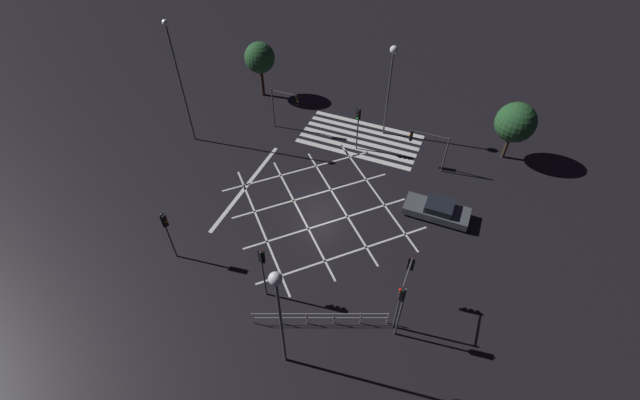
{
  "coord_description": "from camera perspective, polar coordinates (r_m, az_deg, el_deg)",
  "views": [
    {
      "loc": [
        -8.17,
        19.57,
        22.24
      ],
      "look_at": [
        0.0,
        0.0,
        0.86
      ],
      "focal_mm": 24.0,
      "sensor_mm": 36.0,
      "label": 1
    }
  ],
  "objects": [
    {
      "name": "traffic_light_nw_main",
      "position": [
        22.64,
        10.72,
        -13.32
      ],
      "size": [
        0.39,
        0.36,
        4.49
      ],
      "color": "#424244",
      "rests_on": "ground_plane"
    },
    {
      "name": "traffic_light_nw_cross",
      "position": [
        23.82,
        11.38,
        -10.56
      ],
      "size": [
        0.36,
        2.41,
        3.9
      ],
      "rotation": [
        0.0,
        0.0,
        -1.57
      ],
      "color": "#424244",
      "rests_on": "ground_plane"
    },
    {
      "name": "traffic_light_se_main",
      "position": [
        36.52,
        -4.55,
        12.86
      ],
      "size": [
        2.45,
        0.36,
        3.76
      ],
      "rotation": [
        0.0,
        0.0,
        3.14
      ],
      "color": "#424244",
      "rests_on": "ground_plane"
    },
    {
      "name": "waiting_car",
      "position": [
        30.91,
        15.34,
        -1.27
      ],
      "size": [
        4.51,
        1.85,
        1.27
      ],
      "color": "#474C51",
      "rests_on": "ground_plane"
    },
    {
      "name": "traffic_light_median_south",
      "position": [
        34.24,
        5.08,
        10.46
      ],
      "size": [
        0.36,
        0.39,
        3.92
      ],
      "rotation": [
        0.0,
        0.0,
        1.57
      ],
      "color": "#424244",
      "rests_on": "ground_plane"
    },
    {
      "name": "traffic_light_ne_main",
      "position": [
        27.31,
        -19.74,
        -3.49
      ],
      "size": [
        0.39,
        0.36,
        3.98
      ],
      "rotation": [
        0.0,
        0.0,
        3.14
      ],
      "color": "#424244",
      "rests_on": "ground_plane"
    },
    {
      "name": "ground_plane",
      "position": [
        30.72,
        -0.0,
        -1.13
      ],
      "size": [
        200.0,
        200.0,
        0.0
      ],
      "primitive_type": "plane",
      "color": "black"
    },
    {
      "name": "street_tree_far",
      "position": [
        36.15,
        24.62,
        9.37
      ],
      "size": [
        3.06,
        3.06,
        4.9
      ],
      "color": "#38281C",
      "rests_on": "ground_plane"
    },
    {
      "name": "traffic_light_sw_main",
      "position": [
        33.56,
        13.84,
        7.6
      ],
      "size": [
        3.05,
        0.36,
        3.28
      ],
      "color": "#424244",
      "rests_on": "ground_plane"
    },
    {
      "name": "street_lamp_east",
      "position": [
        19.17,
        -5.63,
        -13.01
      ],
      "size": [
        0.6,
        0.6,
        7.86
      ],
      "color": "#424244",
      "rests_on": "ground_plane"
    },
    {
      "name": "road_markings",
      "position": [
        34.75,
        3.07,
        5.39
      ],
      "size": [
        15.03,
        18.95,
        0.01
      ],
      "color": "silver",
      "rests_on": "ground_plane"
    },
    {
      "name": "street_lamp_west",
      "position": [
        34.99,
        -18.53,
        16.24
      ],
      "size": [
        0.45,
        0.45,
        10.2
      ],
      "color": "#424244",
      "rests_on": "ground_plane"
    },
    {
      "name": "street_tree_near",
      "position": [
        41.2,
        -8.04,
        18.24
      ],
      "size": [
        2.77,
        2.77,
        5.23
      ],
      "color": "#38281C",
      "rests_on": "ground_plane"
    },
    {
      "name": "traffic_light_median_north",
      "position": [
        24.16,
        -7.64,
        -8.47
      ],
      "size": [
        0.36,
        0.39,
        4.08
      ],
      "rotation": [
        0.0,
        0.0,
        -1.57
      ],
      "color": "#424244",
      "rests_on": "ground_plane"
    },
    {
      "name": "pedestrian_railing",
      "position": [
        24.76,
        -0.0,
        -15.32
      ],
      "size": [
        7.06,
        2.98,
        1.05
      ],
      "rotation": [
        0.0,
        0.0,
        -2.75
      ],
      "color": "#B7B7BC",
      "rests_on": "ground_plane"
    },
    {
      "name": "street_lamp_far",
      "position": [
        34.72,
        9.51,
        16.89
      ],
      "size": [
        0.61,
        0.61,
        7.91
      ],
      "color": "#424244",
      "rests_on": "ground_plane"
    }
  ]
}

